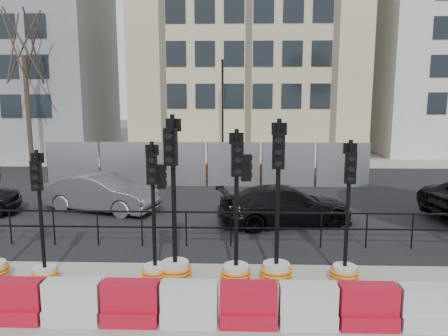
{
  "coord_description": "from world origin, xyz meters",
  "views": [
    {
      "loc": [
        1.37,
        -10.03,
        4.08
      ],
      "look_at": [
        0.96,
        3.0,
        1.87
      ],
      "focal_mm": 35.0,
      "sensor_mm": 36.0,
      "label": 1
    }
  ],
  "objects": [
    {
      "name": "ground",
      "position": [
        0.0,
        0.0,
        0.0
      ],
      "size": [
        120.0,
        120.0,
        0.0
      ],
      "primitive_type": "plane",
      "color": "#51514C",
      "rests_on": "ground"
    },
    {
      "name": "sidewalk_near",
      "position": [
        0.0,
        -3.0,
        0.01
      ],
      "size": [
        40.0,
        6.0,
        0.02
      ],
      "primitive_type": "cube",
      "color": "gray",
      "rests_on": "ground"
    },
    {
      "name": "road",
      "position": [
        0.0,
        7.0,
        0.01
      ],
      "size": [
        40.0,
        14.0,
        0.03
      ],
      "primitive_type": "cube",
      "color": "black",
      "rests_on": "ground"
    },
    {
      "name": "sidewalk_far",
      "position": [
        0.0,
        16.0,
        0.01
      ],
      "size": [
        40.0,
        4.0,
        0.02
      ],
      "primitive_type": "cube",
      "color": "gray",
      "rests_on": "ground"
    },
    {
      "name": "building_grey",
      "position": [
        -14.0,
        21.99,
        7.0
      ],
      "size": [
        11.0,
        9.06,
        14.0
      ],
      "color": "gray",
      "rests_on": "ground"
    },
    {
      "name": "building_cream",
      "position": [
        2.0,
        21.99,
        9.0
      ],
      "size": [
        15.0,
        10.06,
        18.0
      ],
      "color": "#BCB089",
      "rests_on": "ground"
    },
    {
      "name": "kerb_railing",
      "position": [
        0.0,
        1.2,
        0.69
      ],
      "size": [
        18.0,
        0.04,
        1.0
      ],
      "color": "black",
      "rests_on": "ground"
    },
    {
      "name": "heras_fencing",
      "position": [
        0.57,
        9.86,
        0.65
      ],
      "size": [
        14.33,
        1.72,
        2.0
      ],
      "color": "#92949A",
      "rests_on": "ground"
    },
    {
      "name": "lamp_post_far",
      "position": [
        0.5,
        14.98,
        3.22
      ],
      "size": [
        0.12,
        0.56,
        6.0
      ],
      "color": "black",
      "rests_on": "ground"
    },
    {
      "name": "tree_bare_far",
      "position": [
        -11.0,
        15.5,
        6.65
      ],
      "size": [
        2.0,
        2.0,
        9.0
      ],
      "color": "#473828",
      "rests_on": "ground"
    },
    {
      "name": "barrier_row",
      "position": [
        0.0,
        -2.8,
        0.37
      ],
      "size": [
        14.65,
        0.5,
        0.8
      ],
      "color": "red",
      "rests_on": "ground"
    },
    {
      "name": "traffic_signal_c",
      "position": [
        -2.83,
        -1.15,
        0.61
      ],
      "size": [
        0.58,
        0.58,
        2.94
      ],
      "rotation": [
        0.0,
        0.0,
        0.17
      ],
      "color": "silver",
      "rests_on": "ground"
    },
    {
      "name": "traffic_signal_d",
      "position": [
        -0.42,
        -1.01,
        0.74
      ],
      "size": [
        0.61,
        0.61,
        3.11
      ],
      "rotation": [
        0.0,
        0.0,
        0.11
      ],
      "color": "silver",
      "rests_on": "ground"
    },
    {
      "name": "traffic_signal_e",
      "position": [
        0.0,
        -0.97,
        0.76
      ],
      "size": [
        0.72,
        0.72,
        3.67
      ],
      "rotation": [
        0.0,
        0.0,
        -0.19
      ],
      "color": "silver",
      "rests_on": "ground"
    },
    {
      "name": "traffic_signal_f",
      "position": [
        1.36,
        -1.02,
        0.8
      ],
      "size": [
        0.66,
        0.66,
        3.37
      ],
      "rotation": [
        0.0,
        0.0,
        0.12
      ],
      "color": "silver",
      "rests_on": "ground"
    },
    {
      "name": "traffic_signal_g",
      "position": [
        2.23,
        -0.97,
        0.74
      ],
      "size": [
        0.71,
        0.71,
        3.59
      ],
      "rotation": [
        0.0,
        0.0,
        -0.11
      ],
      "color": "silver",
      "rests_on": "ground"
    },
    {
      "name": "traffic_signal_h",
      "position": [
        3.73,
        -0.92,
        0.65
      ],
      "size": [
        0.62,
        0.62,
        3.15
      ],
      "rotation": [
        0.0,
        0.0,
        -0.1
      ],
      "color": "silver",
      "rests_on": "ground"
    },
    {
      "name": "car_b",
      "position": [
        -3.39,
        4.76,
        0.67
      ],
      "size": [
        3.71,
        4.86,
        1.34
      ],
      "primitive_type": "imported",
      "rotation": [
        0.0,
        0.0,
        1.27
      ],
      "color": "#4F4F55",
      "rests_on": "ground"
    },
    {
      "name": "car_c",
      "position": [
        2.89,
        3.39,
        0.62
      ],
      "size": [
        3.58,
        5.01,
        1.24
      ],
      "primitive_type": "imported",
      "rotation": [
        0.0,
        0.0,
        1.8
      ],
      "color": "black",
      "rests_on": "ground"
    }
  ]
}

